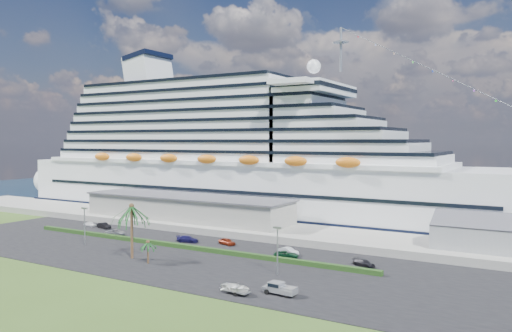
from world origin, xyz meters
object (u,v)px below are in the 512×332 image
Objects in this scene: parked_car_3 at (188,239)px; boat_trailer at (236,287)px; cruise_ship at (243,161)px; pickup_truck at (279,288)px.

boat_trailer is at bearing -140.44° from parked_car_3.
cruise_ship is at bearing 6.14° from parked_car_3.
boat_trailer is (30.04, -26.66, 0.34)m from parked_car_3.
parked_car_3 is at bearing 138.41° from boat_trailer.
cruise_ship reaches higher than pickup_truck.
parked_car_3 is at bearing -75.01° from cruise_ship.
pickup_truck is at bearing -54.43° from cruise_ship.
cruise_ship reaches higher than parked_car_3.
cruise_ship is at bearing 120.95° from boat_trailer.
parked_car_3 is 0.95× the size of pickup_truck.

